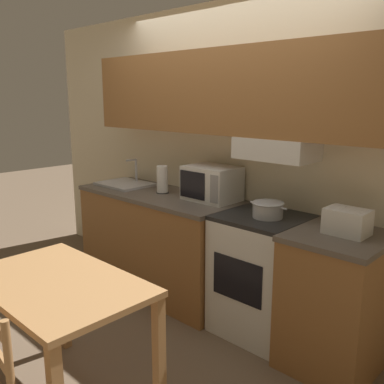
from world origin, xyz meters
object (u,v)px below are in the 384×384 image
object	(u,v)px
stove_range	(261,274)
toaster	(347,222)
paper_towel_roll	(162,179)
cooking_pot	(268,209)
sink_basin	(125,184)
dining_table	(58,299)
microwave	(212,183)

from	to	relation	value
stove_range	toaster	xyz separation A→B (m)	(0.63, 0.00, 0.55)
toaster	stove_range	bearing A→B (deg)	-179.69
paper_towel_roll	stove_range	bearing A→B (deg)	-0.45
cooking_pot	sink_basin	world-z (taller)	sink_basin
dining_table	stove_range	bearing A→B (deg)	75.65
paper_towel_roll	sink_basin	bearing A→B (deg)	-176.82
cooking_pot	paper_towel_roll	distance (m)	1.15
stove_range	dining_table	size ratio (longest dim) A/B	0.85
microwave	dining_table	distance (m)	1.64
stove_range	dining_table	distance (m)	1.53
stove_range	cooking_pot	world-z (taller)	cooking_pot
stove_range	sink_basin	bearing A→B (deg)	-179.29
dining_table	sink_basin	bearing A→B (deg)	130.82
stove_range	toaster	size ratio (longest dim) A/B	3.37
stove_range	cooking_pot	size ratio (longest dim) A/B	2.98
microwave	toaster	distance (m)	1.23
stove_range	microwave	world-z (taller)	microwave
stove_range	sink_basin	size ratio (longest dim) A/B	1.82
dining_table	cooking_pot	bearing A→B (deg)	73.73
toaster	sink_basin	distance (m)	2.25
sink_basin	dining_table	size ratio (longest dim) A/B	0.46
sink_basin	dining_table	xyz separation A→B (m)	(1.25, -1.45, -0.28)
microwave	sink_basin	world-z (taller)	microwave
cooking_pot	sink_basin	size ratio (longest dim) A/B	0.61
cooking_pot	sink_basin	xyz separation A→B (m)	(-1.67, -0.00, -0.04)
paper_towel_roll	dining_table	bearing A→B (deg)	-63.68
microwave	paper_towel_roll	world-z (taller)	microwave
paper_towel_roll	dining_table	world-z (taller)	paper_towel_roll
toaster	dining_table	bearing A→B (deg)	-124.36
stove_range	toaster	distance (m)	0.83
cooking_pot	microwave	xyz separation A→B (m)	(-0.65, 0.12, 0.08)
cooking_pot	dining_table	size ratio (longest dim) A/B	0.28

